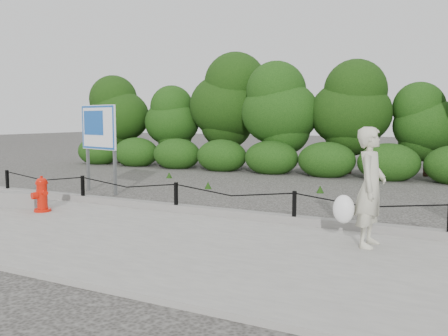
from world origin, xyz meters
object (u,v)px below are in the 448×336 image
Objects in this scene: fire_hydrant at (42,195)px; concrete_block at (18,200)px; pedestrian at (369,189)px; advertising_sign at (99,131)px.

concrete_block is (-0.85, 0.11, -0.19)m from fire_hydrant.
pedestrian reaches higher than fire_hydrant.
pedestrian is at bearing 22.32° from fire_hydrant.
fire_hydrant is at bearing -7.52° from concrete_block.
advertising_sign reaches higher than concrete_block.
advertising_sign is (-7.32, 2.45, 0.69)m from pedestrian.
pedestrian is at bearing 1.67° from concrete_block.
fire_hydrant is 0.31× the size of advertising_sign.
concrete_block is at bearing -168.10° from fire_hydrant.
fire_hydrant is 0.72× the size of concrete_block.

